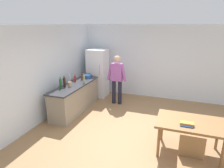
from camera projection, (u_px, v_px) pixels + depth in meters
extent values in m
plane|color=#936D47|center=(129.00, 134.00, 5.10)|extent=(14.00, 14.00, 0.00)
cube|color=silver|center=(151.00, 62.00, 7.41)|extent=(6.40, 0.12, 2.70)
cube|color=silver|center=(45.00, 73.00, 5.72)|extent=(0.12, 5.60, 2.70)
cube|color=gray|center=(75.00, 98.00, 6.34)|extent=(0.60, 2.12, 0.86)
cube|color=#2D2D33|center=(75.00, 85.00, 6.21)|extent=(0.64, 2.20, 0.04)
cube|color=white|center=(98.00, 73.00, 7.61)|extent=(0.70, 0.64, 1.80)
cylinder|color=#B2B2B7|center=(100.00, 70.00, 7.17)|extent=(0.02, 0.02, 0.40)
cylinder|color=#1E1E2D|center=(114.00, 92.00, 6.98)|extent=(0.13, 0.13, 0.84)
cylinder|color=#1E1E2D|center=(120.00, 92.00, 6.91)|extent=(0.13, 0.13, 0.84)
cube|color=#99519E|center=(117.00, 72.00, 6.74)|extent=(0.38, 0.22, 0.60)
sphere|color=tan|center=(117.00, 59.00, 6.61)|extent=(0.22, 0.22, 0.22)
cylinder|color=#99519E|center=(110.00, 72.00, 6.79)|extent=(0.20, 0.09, 0.55)
cylinder|color=#99519E|center=(124.00, 74.00, 6.63)|extent=(0.20, 0.09, 0.55)
cube|color=olive|center=(191.00, 123.00, 4.17)|extent=(1.40, 0.90, 0.05)
cylinder|color=olive|center=(159.00, 142.00, 4.15)|extent=(0.06, 0.06, 0.70)
cylinder|color=olive|center=(223.00, 154.00, 3.77)|extent=(0.06, 0.06, 0.70)
cylinder|color=olive|center=(162.00, 126.00, 4.79)|extent=(0.06, 0.06, 0.70)
cylinder|color=olive|center=(218.00, 135.00, 4.40)|extent=(0.06, 0.06, 0.70)
cylinder|color=olive|center=(178.00, 168.00, 3.59)|extent=(0.04, 0.04, 0.45)
cube|color=olive|center=(190.00, 165.00, 3.30)|extent=(0.42, 0.42, 0.04)
cube|color=olive|center=(192.00, 147.00, 3.40)|extent=(0.42, 0.04, 0.42)
cylinder|color=#285193|center=(88.00, 76.00, 6.93)|extent=(0.28, 0.28, 0.12)
cube|color=black|center=(84.00, 75.00, 6.98)|extent=(0.06, 0.03, 0.02)
cube|color=black|center=(92.00, 76.00, 6.87)|extent=(0.06, 0.03, 0.02)
cylinder|color=tan|center=(70.00, 84.00, 5.98)|extent=(0.11, 0.11, 0.14)
cylinder|color=olive|center=(70.00, 80.00, 5.94)|extent=(0.02, 0.05, 0.22)
cylinder|color=olive|center=(70.00, 80.00, 5.93)|extent=(0.02, 0.04, 0.22)
cylinder|color=gray|center=(84.00, 79.00, 6.30)|extent=(0.06, 0.06, 0.26)
cylinder|color=gray|center=(84.00, 74.00, 6.25)|extent=(0.02, 0.02, 0.06)
cylinder|color=silver|center=(70.00, 79.00, 6.37)|extent=(0.07, 0.07, 0.24)
cylinder|color=silver|center=(69.00, 74.00, 6.33)|extent=(0.03, 0.03, 0.06)
cylinder|color=black|center=(64.00, 82.00, 5.91)|extent=(0.08, 0.08, 0.28)
cylinder|color=black|center=(64.00, 77.00, 5.86)|extent=(0.03, 0.03, 0.06)
cylinder|color=#1E5123|center=(61.00, 84.00, 5.78)|extent=(0.08, 0.08, 0.28)
cylinder|color=#1E5123|center=(60.00, 78.00, 5.73)|extent=(0.03, 0.03, 0.06)
cylinder|color=#5B3314|center=(82.00, 77.00, 6.69)|extent=(0.06, 0.06, 0.20)
cylinder|color=#5B3314|center=(82.00, 73.00, 6.65)|extent=(0.02, 0.02, 0.06)
cylinder|color=#B22319|center=(75.00, 79.00, 6.50)|extent=(0.06, 0.06, 0.18)
cylinder|color=#B22319|center=(75.00, 75.00, 6.46)|extent=(0.02, 0.02, 0.06)
cube|color=#284C8E|center=(187.00, 125.00, 3.99)|extent=(0.24, 0.17, 0.03)
cube|color=orange|center=(187.00, 123.00, 4.01)|extent=(0.27, 0.14, 0.04)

